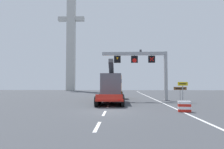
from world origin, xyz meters
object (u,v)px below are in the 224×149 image
Objects in this scene: overhead_lane_gantry at (144,62)px; heavy_haul_truck_red at (112,86)px; crash_barrier_striped at (184,107)px; tourist_info_sign_brown at (180,90)px; bridge_pylon_distant at (71,32)px; exit_sign_yellow at (183,87)px.

overhead_lane_gantry is 0.66× the size of heavy_haul_truck_red.
heavy_haul_truck_red reaches higher than crash_barrier_striped.
overhead_lane_gantry is 6.17m from tourist_info_sign_brown.
crash_barrier_striped is 0.03× the size of bridge_pylon_distant.
tourist_info_sign_brown reaches higher than crash_barrier_striped.
exit_sign_yellow is 8.80m from crash_barrier_striped.
overhead_lane_gantry is at bearing 2.30° from heavy_haul_truck_red.
overhead_lane_gantry is at bearing 172.76° from tourist_info_sign_brown.
crash_barrier_striped is at bearing -65.73° from bridge_pylon_distant.
exit_sign_yellow is 1.87m from tourist_info_sign_brown.
exit_sign_yellow is at bearing 72.90° from crash_barrier_striped.
overhead_lane_gantry is at bearing -62.27° from bridge_pylon_distant.
bridge_pylon_distant reaches higher than tourist_info_sign_brown.
heavy_haul_truck_red is at bearing 166.03° from exit_sign_yellow.
bridge_pylon_distant is at bearing 122.58° from tourist_info_sign_brown.
bridge_pylon_distant is (-15.72, 38.58, 18.41)m from heavy_haul_truck_red.
heavy_haul_truck_red is 0.35× the size of bridge_pylon_distant.
tourist_info_sign_brown is (9.21, -0.42, -0.50)m from heavy_haul_truck_red.
crash_barrier_striped is at bearing -105.38° from tourist_info_sign_brown.
overhead_lane_gantry is 5.61m from heavy_haul_truck_red.
overhead_lane_gantry is at bearing 151.88° from exit_sign_yellow.
exit_sign_yellow is 51.17m from bridge_pylon_distant.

